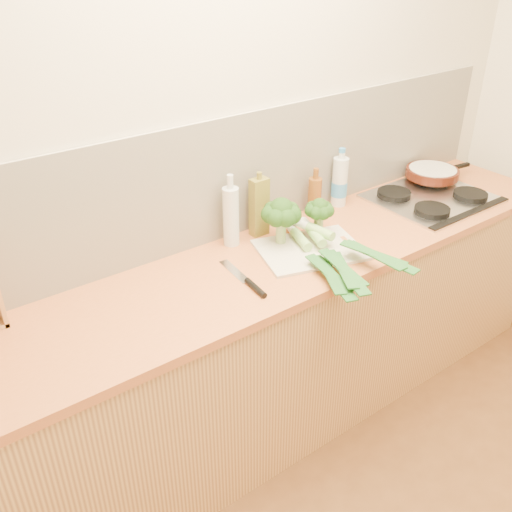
# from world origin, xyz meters

# --- Properties ---
(room_shell) EXTENTS (3.50, 3.50, 3.50)m
(room_shell) POSITION_xyz_m (0.00, 1.49, 1.17)
(room_shell) COLOR beige
(room_shell) RESTS_ON ground
(counter) EXTENTS (3.20, 0.62, 0.90)m
(counter) POSITION_xyz_m (0.00, 1.20, 0.45)
(counter) COLOR tan
(counter) RESTS_ON ground
(gas_hob) EXTENTS (0.58, 0.50, 0.04)m
(gas_hob) POSITION_xyz_m (1.02, 1.20, 0.91)
(gas_hob) COLOR silver
(gas_hob) RESTS_ON counter
(chopping_board) EXTENTS (0.50, 0.43, 0.01)m
(chopping_board) POSITION_xyz_m (0.17, 1.16, 0.91)
(chopping_board) COLOR beige
(chopping_board) RESTS_ON counter
(broccoli_left) EXTENTS (0.17, 0.17, 0.21)m
(broccoli_left) POSITION_xyz_m (0.10, 1.28, 1.05)
(broccoli_left) COLOR #8EAD65
(broccoli_left) RESTS_ON chopping_board
(broccoli_right) EXTENTS (0.13, 0.13, 0.17)m
(broccoli_right) POSITION_xyz_m (0.28, 1.24, 1.03)
(broccoli_right) COLOR #8EAD65
(broccoli_right) RESTS_ON chopping_board
(leek_front) EXTENTS (0.27, 0.67, 0.04)m
(leek_front) POSITION_xyz_m (0.14, 1.14, 0.94)
(leek_front) COLOR white
(leek_front) RESTS_ON chopping_board
(leek_mid) EXTENTS (0.26, 0.61, 0.04)m
(leek_mid) POSITION_xyz_m (0.18, 1.09, 0.95)
(leek_mid) COLOR white
(leek_mid) RESTS_ON chopping_board
(leek_back) EXTENTS (0.15, 0.64, 0.04)m
(leek_back) POSITION_xyz_m (0.24, 1.09, 0.97)
(leek_back) COLOR white
(leek_back) RESTS_ON chopping_board
(chefs_knife) EXTENTS (0.06, 0.32, 0.02)m
(chefs_knife) POSITION_xyz_m (-0.20, 1.10, 0.91)
(chefs_knife) COLOR silver
(chefs_knife) RESTS_ON counter
(skillet) EXTENTS (0.41, 0.28, 0.05)m
(skillet) POSITION_xyz_m (1.18, 1.33, 0.96)
(skillet) COLOR #45170B
(skillet) RESTS_ON gas_hob
(oil_tin) EXTENTS (0.08, 0.05, 0.30)m
(oil_tin) POSITION_xyz_m (0.09, 1.42, 1.04)
(oil_tin) COLOR olive
(oil_tin) RESTS_ON counter
(glass_bottle) EXTENTS (0.07, 0.07, 0.32)m
(glass_bottle) POSITION_xyz_m (-0.07, 1.42, 1.04)
(glass_bottle) COLOR silver
(glass_bottle) RESTS_ON counter
(amber_bottle) EXTENTS (0.06, 0.06, 0.24)m
(amber_bottle) POSITION_xyz_m (0.42, 1.42, 1.00)
(amber_bottle) COLOR brown
(amber_bottle) RESTS_ON counter
(water_bottle) EXTENTS (0.08, 0.08, 0.27)m
(water_bottle) POSITION_xyz_m (0.59, 1.44, 1.01)
(water_bottle) COLOR silver
(water_bottle) RESTS_ON counter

